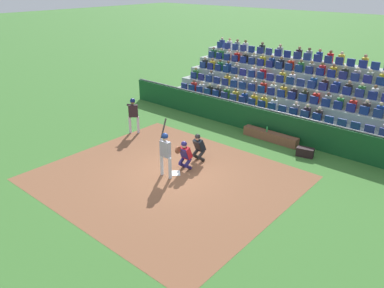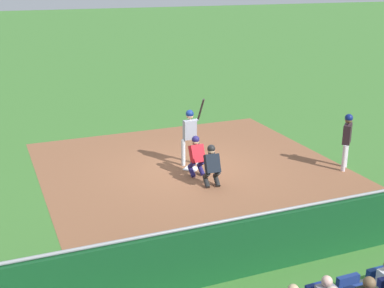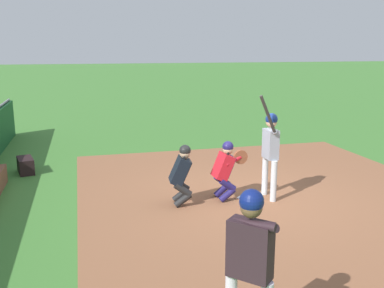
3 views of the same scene
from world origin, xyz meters
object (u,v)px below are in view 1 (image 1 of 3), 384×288
at_px(catcher_crouching, 185,153).
at_px(water_bottle_on_bench, 267,129).
at_px(home_plate_marker, 175,173).
at_px(batter_at_plate, 165,150).
at_px(on_deck_batter, 133,112).
at_px(equipment_duffel_bag, 305,152).
at_px(dugout_bench, 270,136).
at_px(home_plate_umpire, 199,146).

bearing_deg(catcher_crouching, water_bottle_on_bench, -100.83).
bearing_deg(catcher_crouching, home_plate_marker, 84.51).
xyz_separation_m(home_plate_marker, batter_at_plate, (0.11, 0.38, 1.15)).
bearing_deg(home_plate_marker, on_deck_batter, -21.99).
relative_size(batter_at_plate, catcher_crouching, 1.77).
height_order(water_bottle_on_bench, equipment_duffel_bag, water_bottle_on_bench).
relative_size(water_bottle_on_bench, on_deck_batter, 0.14).
height_order(catcher_crouching, water_bottle_on_bench, catcher_crouching).
bearing_deg(dugout_bench, water_bottle_on_bench, 18.81).
relative_size(batter_at_plate, dugout_bench, 0.80).
height_order(equipment_duffel_bag, on_deck_batter, on_deck_batter).
xyz_separation_m(batter_at_plate, home_plate_umpire, (-0.09, -1.91, -0.47)).
bearing_deg(equipment_duffel_bag, catcher_crouching, 41.14).
bearing_deg(home_plate_marker, batter_at_plate, 73.62).
relative_size(home_plate_umpire, on_deck_batter, 0.70).
bearing_deg(batter_at_plate, home_plate_umpire, -92.63).
height_order(home_plate_umpire, equipment_duffel_bag, home_plate_umpire).
bearing_deg(equipment_duffel_bag, on_deck_batter, 8.76).
distance_m(batter_at_plate, catcher_crouching, 1.05).
height_order(dugout_bench, equipment_duffel_bag, dugout_bench).
distance_m(home_plate_marker, water_bottle_on_bench, 5.57).
bearing_deg(batter_at_plate, on_deck_batter, -26.59).
relative_size(batter_at_plate, on_deck_batter, 1.25).
height_order(batter_at_plate, equipment_duffel_bag, batter_at_plate).
height_order(batter_at_plate, home_plate_umpire, batter_at_plate).
xyz_separation_m(home_plate_umpire, water_bottle_on_bench, (-1.02, -3.93, -0.13)).
distance_m(home_plate_marker, batter_at_plate, 1.22).
distance_m(dugout_bench, on_deck_batter, 6.87).
relative_size(catcher_crouching, equipment_duffel_bag, 1.76).
relative_size(dugout_bench, water_bottle_on_bench, 11.04).
bearing_deg(equipment_duffel_bag, dugout_bench, -27.88).
distance_m(batter_at_plate, on_deck_batter, 4.98).
xyz_separation_m(batter_at_plate, equipment_duffel_bag, (-3.35, -5.35, -0.97)).
height_order(home_plate_umpire, water_bottle_on_bench, home_plate_umpire).
xyz_separation_m(home_plate_marker, catcher_crouching, (-0.05, -0.55, 0.70)).
height_order(catcher_crouching, equipment_duffel_bag, catcher_crouching).
bearing_deg(home_plate_marker, home_plate_umpire, -89.05).
bearing_deg(on_deck_batter, equipment_duffel_bag, -158.22).
height_order(catcher_crouching, on_deck_batter, on_deck_batter).
distance_m(home_plate_marker, on_deck_batter, 5.05).
height_order(home_plate_umpire, on_deck_batter, on_deck_batter).
xyz_separation_m(home_plate_umpire, dugout_bench, (-1.19, -3.99, -0.48)).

